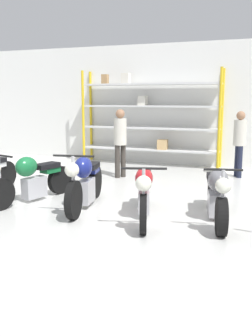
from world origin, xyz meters
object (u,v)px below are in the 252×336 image
Objects in this scene: motorcycle_blue at (85,182)px; person_near_rack at (240,139)px; motorcycle_grey at (217,194)px; motorcycle_green at (32,179)px; shelving_rack at (149,116)px; motorcycle_red at (144,191)px; person_browsing at (120,138)px.

motorcycle_blue is 4.59m from person_near_rack.
person_near_rack reaches higher than motorcycle_grey.
motorcycle_green is at bearing 21.92° from person_near_rack.
motorcycle_blue reaches higher than motorcycle_green.
motorcycle_green is at bearing -100.83° from motorcycle_grey.
shelving_rack is 2.91m from person_near_rack.
motorcycle_red reaches higher than motorcycle_grey.
motorcycle_grey is at bearing 169.58° from person_browsing.
motorcycle_blue is (1.17, -0.03, 0.03)m from motorcycle_green.
motorcycle_blue is 1.23× the size of person_near_rack.
motorcycle_grey is 3.85m from person_browsing.
motorcycle_blue is 1.20× the size of person_browsing.
motorcycle_red is 4.30m from person_near_rack.
motorcycle_blue is at bearing -118.26° from motorcycle_red.
person_browsing is (-2.72, 2.66, 0.58)m from motorcycle_grey.
motorcycle_green is at bearing -113.37° from motorcycle_red.
motorcycle_red is at bearing -74.16° from shelving_rack.
person_near_rack is at bearing 166.40° from motorcycle_grey.
motorcycle_grey is at bearing 82.35° from motorcycle_blue.
shelving_rack is 4.98m from motorcycle_green.
motorcycle_grey is at bearing 64.10° from person_near_rack.
motorcycle_grey is at bearing 90.11° from motorcycle_red.
motorcycle_green is 0.99× the size of motorcycle_red.
motorcycle_blue is at bearing 131.23° from person_browsing.
person_near_rack is (2.70, -0.98, -0.48)m from shelving_rack.
person_near_rack is at bearing 152.09° from motorcycle_green.
motorcycle_green is 1.18× the size of person_browsing.
person_browsing reaches higher than motorcycle_green.
person_near_rack is (2.48, 3.83, 0.50)m from motorcycle_blue.
motorcycle_red is 1.22× the size of person_near_rack.
motorcycle_blue is 1.01× the size of motorcycle_red.
shelving_rack is at bearing -163.11° from motorcycle_grey.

